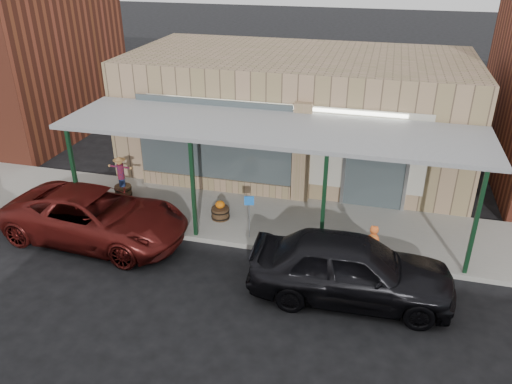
% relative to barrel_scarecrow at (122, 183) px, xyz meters
% --- Properties ---
extents(ground, '(120.00, 120.00, 0.00)m').
position_rel_barrel_scarecrow_xyz_m(ground, '(5.00, -3.85, -0.62)').
color(ground, black).
rests_on(ground, ground).
extents(sidewalk, '(40.00, 3.20, 0.15)m').
position_rel_barrel_scarecrow_xyz_m(sidewalk, '(5.00, -0.25, -0.55)').
color(sidewalk, gray).
rests_on(sidewalk, ground).
extents(storefront, '(12.00, 6.25, 4.20)m').
position_rel_barrel_scarecrow_xyz_m(storefront, '(5.00, 4.31, 1.47)').
color(storefront, '#95765B').
rests_on(storefront, ground).
extents(awning, '(12.00, 3.00, 3.04)m').
position_rel_barrel_scarecrow_xyz_m(awning, '(5.00, -0.29, 2.39)').
color(awning, slate).
rests_on(awning, ground).
extents(block_buildings_near, '(61.00, 8.00, 8.00)m').
position_rel_barrel_scarecrow_xyz_m(block_buildings_near, '(7.01, 5.35, 3.14)').
color(block_buildings_near, brown).
rests_on(block_buildings_near, ground).
extents(barrel_scarecrow, '(0.86, 0.59, 1.41)m').
position_rel_barrel_scarecrow_xyz_m(barrel_scarecrow, '(0.00, 0.00, 0.00)').
color(barrel_scarecrow, '#4A371D').
rests_on(barrel_scarecrow, sidewalk).
extents(barrel_pumpkin, '(0.61, 0.61, 0.64)m').
position_rel_barrel_scarecrow_xyz_m(barrel_pumpkin, '(3.59, -0.63, -0.25)').
color(barrel_pumpkin, '#4A371D').
rests_on(barrel_pumpkin, sidewalk).
extents(handicap_sign, '(0.27, 0.09, 1.31)m').
position_rel_barrel_scarecrow_xyz_m(handicap_sign, '(4.73, -1.45, 0.37)').
color(handicap_sign, gray).
rests_on(handicap_sign, sidewalk).
extents(parked_sedan, '(4.89, 2.13, 1.64)m').
position_rel_barrel_scarecrow_xyz_m(parked_sedan, '(7.70, -3.21, 0.20)').
color(parked_sedan, black).
rests_on(parked_sedan, ground).
extents(car_maroon, '(5.41, 2.76, 1.46)m').
position_rel_barrel_scarecrow_xyz_m(car_maroon, '(0.47, -2.37, 0.11)').
color(car_maroon, '#511210').
rests_on(car_maroon, ground).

